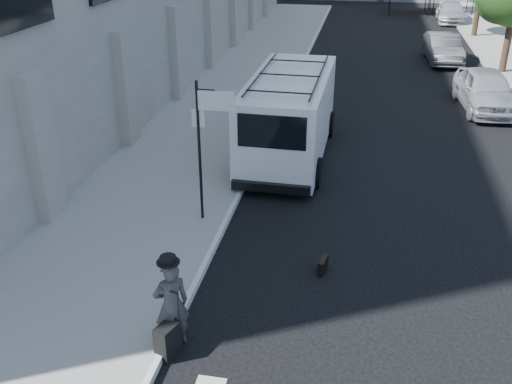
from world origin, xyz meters
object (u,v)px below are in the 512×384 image
at_px(parked_car_a, 486,90).
at_px(briefcase, 323,265).
at_px(suitcase, 168,340).
at_px(cargo_van, 290,114).
at_px(businessman, 172,304).
at_px(parked_car_b, 443,48).
at_px(parked_car_c, 451,12).

bearing_deg(parked_car_a, briefcase, -117.17).
xyz_separation_m(suitcase, cargo_van, (0.81, 9.68, 1.00)).
bearing_deg(businessman, briefcase, -166.64).
relative_size(suitcase, cargo_van, 0.18).
bearing_deg(parked_car_b, parked_car_a, -88.18).
bearing_deg(briefcase, suitcase, -117.29).
height_order(businessman, parked_car_c, businessman).
relative_size(businessman, cargo_van, 0.25).
bearing_deg(parked_car_a, cargo_van, -143.46).
relative_size(suitcase, parked_car_b, 0.29).
bearing_deg(parked_car_b, briefcase, -106.35).
distance_m(cargo_van, parked_car_a, 9.16).
distance_m(cargo_van, parked_car_c, 27.60).
xyz_separation_m(briefcase, cargo_van, (-1.64, 6.58, 1.16)).
bearing_deg(cargo_van, suitcase, -93.91).
bearing_deg(parked_car_c, briefcase, -99.04).
bearing_deg(cargo_van, parked_car_a, 41.89).
height_order(cargo_van, parked_car_a, cargo_van).
height_order(parked_car_a, parked_car_b, parked_car_a).
distance_m(businessman, briefcase, 3.77).
bearing_deg(briefcase, parked_car_b, 88.85).
distance_m(suitcase, parked_car_a, 17.48).
bearing_deg(parked_car_c, suitcase, -101.87).
bearing_deg(parked_car_b, suitcase, -110.41).
bearing_deg(parked_car_c, businessman, -101.99).
height_order(parked_car_b, parked_car_c, parked_car_b).
bearing_deg(parked_car_b, parked_car_c, 77.75).
distance_m(parked_car_b, parked_car_c, 12.68).
relative_size(parked_car_b, parked_car_c, 0.94).
height_order(businessman, parked_car_a, businessman).
bearing_deg(parked_car_a, parked_car_b, 91.45).
xyz_separation_m(suitcase, parked_car_a, (7.72, 15.67, 0.45)).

